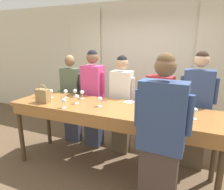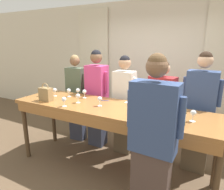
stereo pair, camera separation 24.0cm
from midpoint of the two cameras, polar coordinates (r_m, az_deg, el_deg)
The scene contains 26 objects.
ground_plane at distance 3.33m, azimuth -2.77°, elevation -20.60°, with size 18.00×18.00×0.00m, color brown.
wall_back at distance 4.54m, azimuth 7.56°, elevation 8.02°, with size 12.00×0.06×2.80m.
curtain_panel_left at distance 5.06m, azimuth -8.83°, elevation 8.04°, with size 0.82×0.03×2.69m.
curtain_panel_right at distance 4.33m, azimuth 26.18°, elevation 5.55°, with size 0.82×0.03×2.69m.
tasting_bar at distance 2.87m, azimuth -3.22°, elevation -5.25°, with size 3.02×0.80×1.04m.
wine_bottle at distance 2.37m, azimuth 17.59°, elevation -4.83°, with size 0.08×0.08×0.33m.
handbag at distance 3.22m, azimuth -21.17°, elevation -0.16°, with size 0.21×0.11×0.28m.
wine_glass_front_left at distance 3.39m, azimuth -15.10°, elevation 0.86°, with size 0.07×0.07×0.14m.
wine_glass_front_mid at distance 3.38m, azimuth -12.54°, elevation 1.00°, with size 0.07×0.07×0.14m.
wine_glass_front_right at distance 3.03m, azimuth -12.25°, elevation -0.63°, with size 0.07×0.07×0.14m.
wine_glass_center_left at distance 3.54m, azimuth -22.34°, elevation 0.85°, with size 0.07×0.07×0.14m.
wine_glass_center_mid at distance 3.47m, azimuth -18.96°, elevation 0.90°, with size 0.07×0.07×0.14m.
wine_glass_center_right at distance 2.88m, azimuth -16.00°, elevation -1.65°, with size 0.07×0.07×0.14m.
wine_glass_back_left at distance 2.78m, azimuth 17.17°, elevation -2.37°, with size 0.07×0.07×0.14m.
wine_glass_back_mid at distance 3.28m, azimuth -10.62°, elevation 0.66°, with size 0.07×0.07×0.14m.
wine_glass_back_right at distance 2.52m, azimuth 20.11°, elevation -4.34°, with size 0.07×0.07×0.14m.
wine_glass_near_host at distance 2.85m, azimuth -5.87°, elevation -1.34°, with size 0.07×0.07×0.14m.
napkin at distance 3.06m, azimuth 2.69°, elevation -2.02°, with size 0.16×0.16×0.00m.
pen at distance 3.12m, azimuth -4.71°, elevation -1.69°, with size 0.13×0.05×0.01m.
guest_olive_jacket at distance 3.95m, azimuth -13.16°, elevation -0.79°, with size 0.47×0.23×1.71m.
guest_pink_top at distance 3.68m, azimuth -7.20°, elevation -0.98°, with size 0.46×0.29×1.81m.
guest_cream_sweater at distance 3.46m, azimuth 0.76°, elevation -2.63°, with size 0.46×0.28×1.73m.
guest_striped_shirt at distance 3.30m, azimuth 11.15°, elevation -4.49°, with size 0.52×0.30×1.67m.
guest_navy_coat at distance 3.22m, azimuth 20.95°, elevation -4.13°, with size 0.53×0.25×1.82m.
host_pouring at distance 2.08m, azimuth 10.35°, elevation -13.51°, with size 0.56×0.23×1.84m.
potted_plant at distance 5.27m, azimuth -15.31°, elevation -1.94°, with size 0.39×0.39×0.78m.
Camera 1 is at (1.08, -2.49, 1.93)m, focal length 32.00 mm.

